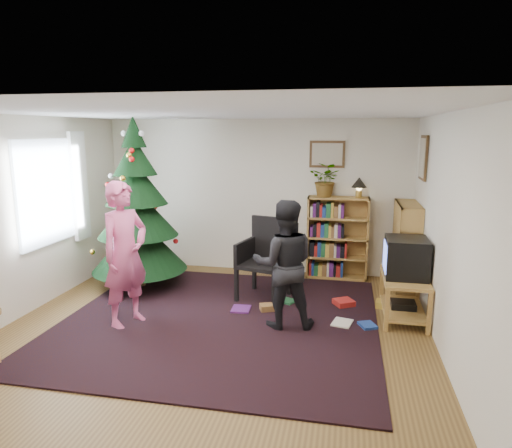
% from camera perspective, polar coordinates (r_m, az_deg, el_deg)
% --- Properties ---
extents(floor, '(5.00, 5.00, 0.00)m').
position_cam_1_polar(floor, '(5.52, -5.36, -13.16)').
color(floor, brown).
rests_on(floor, ground).
extents(ceiling, '(5.00, 5.00, 0.00)m').
position_cam_1_polar(ceiling, '(5.03, -5.90, 13.73)').
color(ceiling, white).
rests_on(ceiling, wall_back).
extents(wall_back, '(5.00, 0.02, 2.50)m').
position_cam_1_polar(wall_back, '(7.52, -0.06, 3.47)').
color(wall_back, silver).
rests_on(wall_back, floor).
extents(wall_front, '(5.00, 0.02, 2.50)m').
position_cam_1_polar(wall_front, '(2.93, -20.23, -10.24)').
color(wall_front, silver).
rests_on(wall_front, floor).
extents(wall_left, '(0.02, 5.00, 2.50)m').
position_cam_1_polar(wall_left, '(6.32, -27.85, 0.60)').
color(wall_left, silver).
rests_on(wall_left, floor).
extents(wall_right, '(0.02, 5.00, 2.50)m').
position_cam_1_polar(wall_right, '(5.02, 22.87, -1.49)').
color(wall_right, silver).
rests_on(wall_right, floor).
extents(rug, '(3.80, 3.60, 0.02)m').
position_cam_1_polar(rug, '(5.78, -4.49, -11.87)').
color(rug, black).
rests_on(rug, floor).
extents(window_pane, '(0.04, 1.20, 1.40)m').
position_cam_1_polar(window_pane, '(6.74, -24.66, 3.63)').
color(window_pane, silver).
rests_on(window_pane, wall_left).
extents(curtain, '(0.06, 0.35, 1.60)m').
position_cam_1_polar(curtain, '(7.29, -21.20, 4.42)').
color(curtain, white).
rests_on(curtain, wall_left).
extents(picture_back, '(0.55, 0.03, 0.42)m').
position_cam_1_polar(picture_back, '(7.29, 8.89, 8.61)').
color(picture_back, '#4C3319').
rests_on(picture_back, wall_back).
extents(picture_right, '(0.03, 0.50, 0.60)m').
position_cam_1_polar(picture_right, '(6.63, 20.21, 7.78)').
color(picture_right, '#4C3319').
rests_on(picture_right, wall_right).
extents(christmas_tree, '(1.39, 1.39, 2.52)m').
position_cam_1_polar(christmas_tree, '(6.92, -14.56, 0.73)').
color(christmas_tree, '#3F2816').
rests_on(christmas_tree, rug).
extents(bookshelf_back, '(0.95, 0.30, 1.30)m').
position_cam_1_polar(bookshelf_back, '(7.32, 10.13, -1.59)').
color(bookshelf_back, '#B38440').
rests_on(bookshelf_back, floor).
extents(bookshelf_right, '(0.30, 0.95, 1.30)m').
position_cam_1_polar(bookshelf_right, '(6.93, 18.21, -2.75)').
color(bookshelf_right, '#B38440').
rests_on(bookshelf_right, floor).
extents(tv_stand, '(0.53, 0.95, 0.55)m').
position_cam_1_polar(tv_stand, '(6.02, 17.99, -8.21)').
color(tv_stand, '#B38440').
rests_on(tv_stand, floor).
extents(crt_tv, '(0.51, 0.55, 0.48)m').
position_cam_1_polar(crt_tv, '(5.88, 18.24, -3.98)').
color(crt_tv, black).
rests_on(crt_tv, tv_stand).
extents(armchair, '(0.75, 0.76, 1.12)m').
position_cam_1_polar(armchair, '(6.39, 1.16, -3.83)').
color(armchair, black).
rests_on(armchair, rug).
extents(person_standing, '(0.63, 0.75, 1.74)m').
position_cam_1_polar(person_standing, '(5.62, -16.04, -3.68)').
color(person_standing, '#D45588').
rests_on(person_standing, rug).
extents(person_by_chair, '(0.84, 0.71, 1.54)m').
position_cam_1_polar(person_by_chair, '(5.38, 3.53, -5.07)').
color(person_by_chair, black).
rests_on(person_by_chair, rug).
extents(potted_plant, '(0.59, 0.56, 0.53)m').
position_cam_1_polar(potted_plant, '(7.18, 8.78, 5.48)').
color(potted_plant, gray).
rests_on(potted_plant, bookshelf_back).
extents(table_lamp, '(0.24, 0.24, 0.31)m').
position_cam_1_polar(table_lamp, '(7.18, 12.77, 4.92)').
color(table_lamp, '#A57F33').
rests_on(table_lamp, bookshelf_back).
extents(floor_clutter, '(2.05, 0.91, 0.08)m').
position_cam_1_polar(floor_clutter, '(6.04, 7.81, -10.59)').
color(floor_clutter, '#A51E19').
rests_on(floor_clutter, rug).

